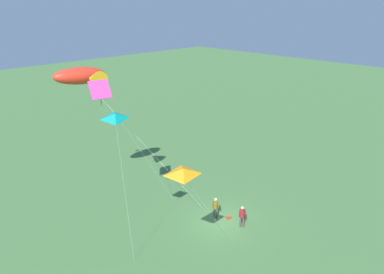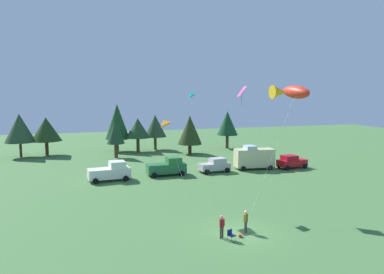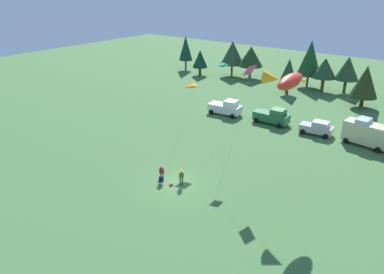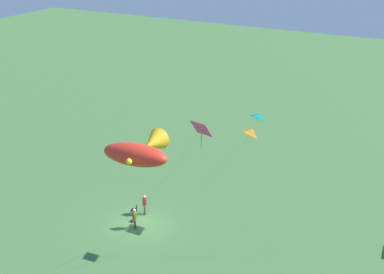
% 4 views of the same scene
% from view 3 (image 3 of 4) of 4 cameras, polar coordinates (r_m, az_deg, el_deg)
% --- Properties ---
extents(ground_plane, '(160.00, 160.00, 0.00)m').
position_cam_3_polar(ground_plane, '(38.25, -2.32, -7.04)').
color(ground_plane, '#426F39').
extents(person_kite_flyer, '(0.50, 0.53, 1.74)m').
position_cam_3_polar(person_kite_flyer, '(37.38, -1.64, -6.00)').
color(person_kite_flyer, '#444441').
rests_on(person_kite_flyer, ground).
extents(folding_chair, '(0.64, 0.64, 0.82)m').
position_cam_3_polar(folding_chair, '(37.89, -4.77, -6.57)').
color(folding_chair, navy).
rests_on(folding_chair, ground).
extents(person_spectator, '(0.51, 0.46, 1.74)m').
position_cam_3_polar(person_spectator, '(38.32, -4.64, -5.29)').
color(person_spectator, '#4C413B').
rests_on(person_spectator, ground).
extents(backpack_on_grass, '(0.32, 0.38, 0.22)m').
position_cam_3_polar(backpack_on_grass, '(37.82, -3.19, -7.24)').
color(backpack_on_grass, '#AA3723').
rests_on(backpack_on_grass, ground).
extents(truck_white_pickup, '(5.16, 2.78, 2.34)m').
position_cam_3_polar(truck_white_pickup, '(57.15, 5.19, 4.48)').
color(truck_white_pickup, white).
rests_on(truck_white_pickup, ground).
extents(truck_green_flatbed, '(5.02, 2.44, 2.34)m').
position_cam_3_polar(truck_green_flatbed, '(54.47, 12.15, 3.11)').
color(truck_green_flatbed, '#256739').
rests_on(truck_green_flatbed, ground).
extents(car_silver_compact, '(4.36, 2.55, 1.89)m').
position_cam_3_polar(car_silver_compact, '(52.19, 18.55, 1.34)').
color(car_silver_compact, beige).
rests_on(car_silver_compact, ground).
extents(van_camper_beige, '(5.62, 3.12, 3.34)m').
position_cam_3_polar(van_camper_beige, '(50.82, 25.07, 0.59)').
color(van_camper_beige, beige).
rests_on(van_camper_beige, ground).
extents(treeline_distant, '(51.66, 11.00, 8.71)m').
position_cam_3_polar(treeline_distant, '(73.75, 15.01, 10.88)').
color(treeline_distant, '#502E2C').
rests_on(treeline_distant, ground).
extents(kite_large_fish, '(9.19, 7.67, 11.48)m').
position_cam_3_polar(kite_large_fish, '(34.83, 14.05, 8.34)').
color(kite_large_fish, red).
rests_on(kite_large_fish, ground).
extents(kite_delta_orange, '(2.22, 6.86, 8.37)m').
position_cam_3_polar(kite_delta_orange, '(43.00, -0.02, 7.91)').
color(kite_delta_orange, orange).
rests_on(kite_delta_orange, ground).
extents(kite_diamond_rainbow, '(1.83, 7.55, 11.27)m').
position_cam_3_polar(kite_diamond_rainbow, '(37.95, 8.72, 9.63)').
color(kite_diamond_rainbow, '#D93B8F').
rests_on(kite_diamond_rainbow, ground).
extents(kite_delta_teal, '(2.54, 2.52, 10.79)m').
position_cam_3_polar(kite_delta_teal, '(41.99, 4.71, 10.94)').
color(kite_delta_teal, '#0A8E8B').
rests_on(kite_delta_teal, ground).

